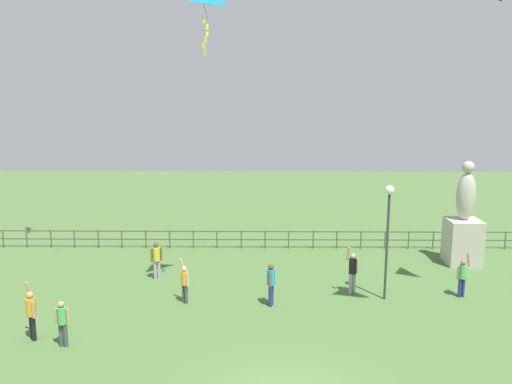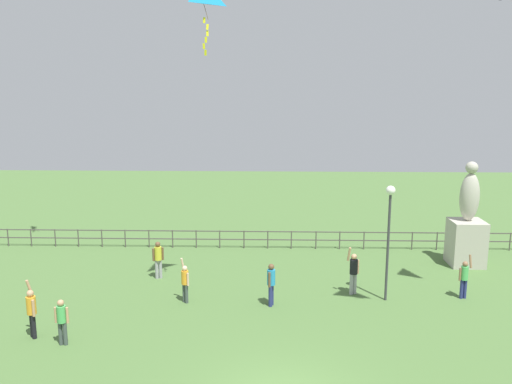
{
  "view_description": "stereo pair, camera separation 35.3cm",
  "coord_description": "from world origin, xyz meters",
  "px_view_note": "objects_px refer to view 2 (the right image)",
  "views": [
    {
      "loc": [
        -0.68,
        -12.94,
        8.31
      ],
      "look_at": [
        -0.89,
        6.37,
        4.51
      ],
      "focal_mm": 37.61,
      "sensor_mm": 36.0,
      "label": 1
    },
    {
      "loc": [
        -0.33,
        -12.93,
        8.31
      ],
      "look_at": [
        -0.89,
        6.37,
        4.51
      ],
      "focal_mm": 37.61,
      "sensor_mm": 36.0,
      "label": 2
    }
  ],
  "objects_px": {
    "lamppost": "(389,218)",
    "person_1": "(158,257)",
    "person_4": "(185,281)",
    "statue_monument": "(467,230)",
    "person_2": "(271,282)",
    "person_6": "(464,277)",
    "person_5": "(62,319)",
    "person_3": "(32,310)",
    "person_0": "(354,271)"
  },
  "relations": [
    {
      "from": "statue_monument",
      "to": "person_4",
      "type": "bearing_deg",
      "value": -158.48
    },
    {
      "from": "person_6",
      "to": "person_5",
      "type": "bearing_deg",
      "value": -163.24
    },
    {
      "from": "statue_monument",
      "to": "person_4",
      "type": "distance_m",
      "value": 13.51
    },
    {
      "from": "person_1",
      "to": "person_4",
      "type": "height_order",
      "value": "person_4"
    },
    {
      "from": "person_1",
      "to": "person_2",
      "type": "xyz_separation_m",
      "value": [
        4.96,
        -2.88,
        0.01
      ]
    },
    {
      "from": "lamppost",
      "to": "person_6",
      "type": "bearing_deg",
      "value": 4.81
    },
    {
      "from": "lamppost",
      "to": "person_0",
      "type": "xyz_separation_m",
      "value": [
        -1.2,
        0.59,
        -2.33
      ]
    },
    {
      "from": "statue_monument",
      "to": "person_4",
      "type": "xyz_separation_m",
      "value": [
        -12.55,
        -4.95,
        -0.79
      ]
    },
    {
      "from": "statue_monument",
      "to": "person_0",
      "type": "height_order",
      "value": "statue_monument"
    },
    {
      "from": "statue_monument",
      "to": "person_0",
      "type": "bearing_deg",
      "value": -146.5
    },
    {
      "from": "lamppost",
      "to": "person_5",
      "type": "distance_m",
      "value": 12.29
    },
    {
      "from": "person_4",
      "to": "person_5",
      "type": "relative_size",
      "value": 1.13
    },
    {
      "from": "person_1",
      "to": "person_5",
      "type": "xyz_separation_m",
      "value": [
        -1.84,
        -6.27,
        -0.06
      ]
    },
    {
      "from": "statue_monument",
      "to": "person_5",
      "type": "xyz_separation_m",
      "value": [
        -16.0,
        -8.56,
        -0.78
      ]
    },
    {
      "from": "statue_monument",
      "to": "person_2",
      "type": "distance_m",
      "value": 10.57
    },
    {
      "from": "statue_monument",
      "to": "person_4",
      "type": "relative_size",
      "value": 2.79
    },
    {
      "from": "person_5",
      "to": "lamppost",
      "type": "bearing_deg",
      "value": 19.86
    },
    {
      "from": "person_2",
      "to": "person_5",
      "type": "distance_m",
      "value": 7.6
    },
    {
      "from": "person_0",
      "to": "person_1",
      "type": "relative_size",
      "value": 1.2
    },
    {
      "from": "person_5",
      "to": "person_6",
      "type": "distance_m",
      "value": 15.1
    },
    {
      "from": "person_0",
      "to": "person_3",
      "type": "bearing_deg",
      "value": -159.63
    },
    {
      "from": "person_2",
      "to": "person_5",
      "type": "relative_size",
      "value": 1.08
    },
    {
      "from": "person_4",
      "to": "statue_monument",
      "type": "bearing_deg",
      "value": 21.52
    },
    {
      "from": "person_1",
      "to": "person_4",
      "type": "distance_m",
      "value": 3.11
    },
    {
      "from": "person_2",
      "to": "person_6",
      "type": "distance_m",
      "value": 7.72
    },
    {
      "from": "person_3",
      "to": "person_6",
      "type": "height_order",
      "value": "person_3"
    },
    {
      "from": "person_1",
      "to": "person_2",
      "type": "relative_size",
      "value": 0.99
    },
    {
      "from": "person_2",
      "to": "person_4",
      "type": "bearing_deg",
      "value": 176.32
    },
    {
      "from": "lamppost",
      "to": "person_6",
      "type": "xyz_separation_m",
      "value": [
        3.13,
        0.26,
        -2.43
      ]
    },
    {
      "from": "lamppost",
      "to": "person_2",
      "type": "bearing_deg",
      "value": -171.3
    },
    {
      "from": "person_1",
      "to": "person_6",
      "type": "height_order",
      "value": "person_6"
    },
    {
      "from": "person_1",
      "to": "person_2",
      "type": "height_order",
      "value": "person_2"
    },
    {
      "from": "statue_monument",
      "to": "person_3",
      "type": "height_order",
      "value": "statue_monument"
    },
    {
      "from": "lamppost",
      "to": "person_3",
      "type": "distance_m",
      "value": 13.25
    },
    {
      "from": "person_0",
      "to": "person_2",
      "type": "relative_size",
      "value": 1.19
    },
    {
      "from": "lamppost",
      "to": "person_4",
      "type": "xyz_separation_m",
      "value": [
        -7.89,
        -0.48,
        -2.45
      ]
    },
    {
      "from": "statue_monument",
      "to": "person_6",
      "type": "distance_m",
      "value": 4.54
    },
    {
      "from": "lamppost",
      "to": "person_3",
      "type": "bearing_deg",
      "value": -163.89
    },
    {
      "from": "person_3",
      "to": "person_4",
      "type": "distance_m",
      "value": 5.6
    },
    {
      "from": "person_3",
      "to": "person_4",
      "type": "bearing_deg",
      "value": 34.07
    },
    {
      "from": "person_6",
      "to": "lamppost",
      "type": "bearing_deg",
      "value": -175.19
    },
    {
      "from": "person_5",
      "to": "person_4",
      "type": "bearing_deg",
      "value": 46.37
    },
    {
      "from": "person_2",
      "to": "person_1",
      "type": "bearing_deg",
      "value": 149.89
    },
    {
      "from": "person_0",
      "to": "person_4",
      "type": "height_order",
      "value": "person_0"
    },
    {
      "from": "lamppost",
      "to": "person_2",
      "type": "height_order",
      "value": "lamppost"
    },
    {
      "from": "lamppost",
      "to": "person_1",
      "type": "relative_size",
      "value": 2.76
    },
    {
      "from": "person_2",
      "to": "statue_monument",
      "type": "bearing_deg",
      "value": 29.31
    },
    {
      "from": "person_3",
      "to": "statue_monument",
      "type": "bearing_deg",
      "value": 25.19
    },
    {
      "from": "lamppost",
      "to": "person_5",
      "type": "xyz_separation_m",
      "value": [
        -11.33,
        -4.09,
        -2.44
      ]
    },
    {
      "from": "person_0",
      "to": "person_5",
      "type": "height_order",
      "value": "person_0"
    }
  ]
}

